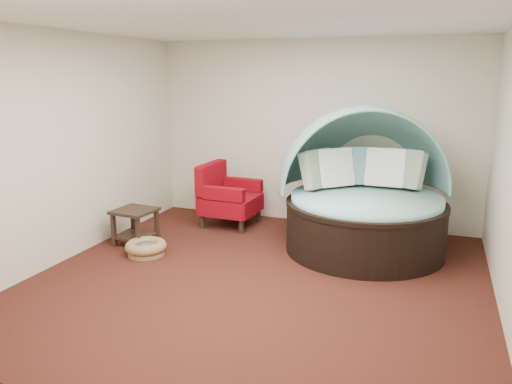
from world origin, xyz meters
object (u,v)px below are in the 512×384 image
(canopy_daybed, at_px, (364,184))
(side_table, at_px, (135,222))
(red_armchair, at_px, (227,197))
(pet_basket, at_px, (146,248))

(canopy_daybed, relative_size, side_table, 4.88)
(canopy_daybed, height_order, side_table, canopy_daybed)
(canopy_daybed, height_order, red_armchair, canopy_daybed)
(red_armchair, bearing_deg, canopy_daybed, -7.02)
(pet_basket, bearing_deg, canopy_daybed, 25.78)
(canopy_daybed, relative_size, red_armchair, 2.83)
(red_armchair, relative_size, side_table, 1.72)
(pet_basket, xyz_separation_m, side_table, (-0.36, 0.32, 0.22))
(pet_basket, distance_m, side_table, 0.53)
(pet_basket, relative_size, red_armchair, 0.71)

